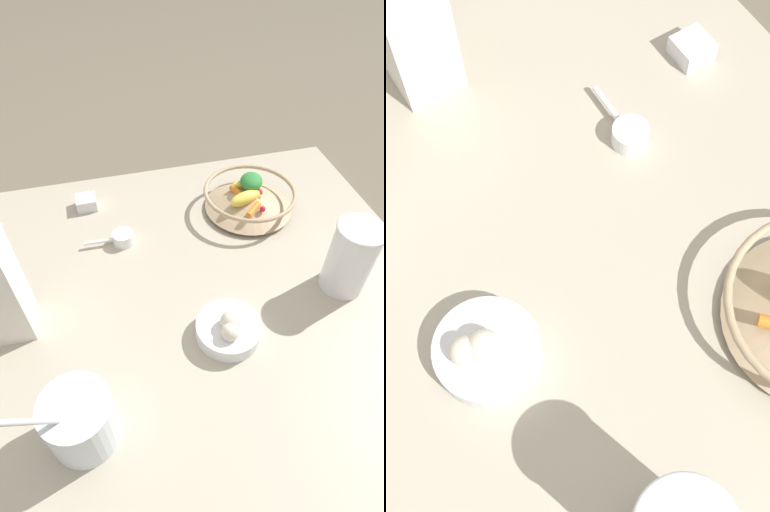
# 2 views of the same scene
# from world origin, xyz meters

# --- Properties ---
(ground_plane) EXTENTS (6.00, 6.00, 0.00)m
(ground_plane) POSITION_xyz_m (0.00, 0.00, 0.00)
(ground_plane) COLOR #665B4C
(countertop) EXTENTS (0.98, 0.98, 0.04)m
(countertop) POSITION_xyz_m (0.00, 0.00, 0.02)
(countertop) COLOR #B2A893
(countertop) RESTS_ON ground_plane
(fruit_bowl) EXTENTS (0.22, 0.22, 0.08)m
(fruit_bowl) POSITION_xyz_m (0.27, -0.19, 0.08)
(fruit_bowl) COLOR tan
(fruit_bowl) RESTS_ON countertop
(yogurt_tub) EXTENTS (0.12, 0.13, 0.23)m
(yogurt_tub) POSITION_xyz_m (-0.18, 0.23, 0.10)
(yogurt_tub) COLOR silver
(yogurt_tub) RESTS_ON countertop
(drinking_cup) EXTENTS (0.09, 0.09, 0.16)m
(drinking_cup) POSITION_xyz_m (-0.01, -0.29, 0.12)
(drinking_cup) COLOR white
(drinking_cup) RESTS_ON countertop
(spice_jar) EXTENTS (0.05, 0.05, 0.03)m
(spice_jar) POSITION_xyz_m (0.37, 0.19, 0.06)
(spice_jar) COLOR silver
(spice_jar) RESTS_ON countertop
(measuring_scoop) EXTENTS (0.05, 0.11, 0.03)m
(measuring_scoop) POSITION_xyz_m (0.23, 0.12, 0.06)
(measuring_scoop) COLOR white
(measuring_scoop) RESTS_ON countertop
(garlic_bowl) EXTENTS (0.12, 0.12, 0.06)m
(garlic_bowl) POSITION_xyz_m (-0.07, -0.03, 0.06)
(garlic_bowl) COLOR white
(garlic_bowl) RESTS_ON countertop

